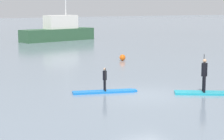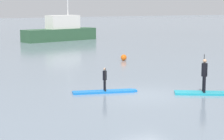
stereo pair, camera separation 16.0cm
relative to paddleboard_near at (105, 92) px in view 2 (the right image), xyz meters
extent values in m
plane|color=gray|center=(1.33, -1.53, -0.05)|extent=(240.00, 240.00, 0.00)
cube|color=blue|center=(-0.07, 0.02, 0.00)|extent=(2.99, 1.46, 0.10)
cube|color=blue|center=(1.39, -0.46, 0.00)|extent=(0.35, 0.44, 0.09)
cylinder|color=black|center=(0.04, 0.11, 0.31)|extent=(0.08, 0.08, 0.53)
cylinder|color=black|center=(-0.04, -0.11, 0.31)|extent=(0.08, 0.08, 0.53)
cylinder|color=black|center=(0.00, 0.00, 0.80)|extent=(0.25, 0.25, 0.44)
sphere|color=tan|center=(0.00, 0.00, 1.10)|extent=(0.13, 0.13, 0.13)
cylinder|color=black|center=(-0.05, -0.16, 0.61)|extent=(0.03, 0.03, 1.11)
cube|color=black|center=(-0.05, -0.16, 0.14)|extent=(0.07, 0.14, 0.18)
cube|color=#1E9EB2|center=(4.11, -2.79, 0.00)|extent=(3.10, 2.46, 0.10)
cylinder|color=black|center=(4.00, -2.52, 0.43)|extent=(0.12, 0.12, 0.76)
cylinder|color=black|center=(3.82, -2.79, 0.43)|extent=(0.12, 0.12, 0.76)
cylinder|color=black|center=(3.91, -2.66, 1.12)|extent=(0.39, 0.39, 0.63)
sphere|color=tan|center=(3.91, -2.66, 1.55)|extent=(0.18, 0.18, 0.18)
cylinder|color=black|center=(4.03, -2.48, 0.94)|extent=(0.03, 0.03, 1.78)
cube|color=black|center=(4.03, -2.48, 0.14)|extent=(0.10, 0.13, 0.18)
cube|color=#2D5638|center=(10.16, 29.17, 0.65)|extent=(9.54, 3.96, 1.41)
cube|color=white|center=(10.60, 29.26, 2.15)|extent=(4.12, 2.49, 1.58)
sphere|color=orange|center=(7.12, 9.83, 0.18)|extent=(0.46, 0.46, 0.46)
camera|label=1|loc=(-10.01, -17.68, 4.15)|focal=68.82mm
camera|label=2|loc=(-9.87, -17.76, 4.15)|focal=68.82mm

